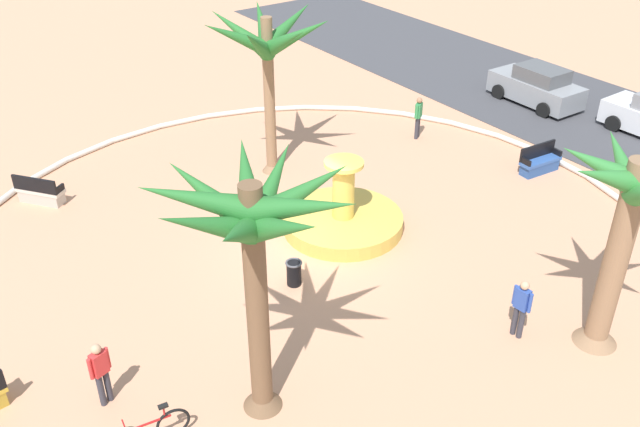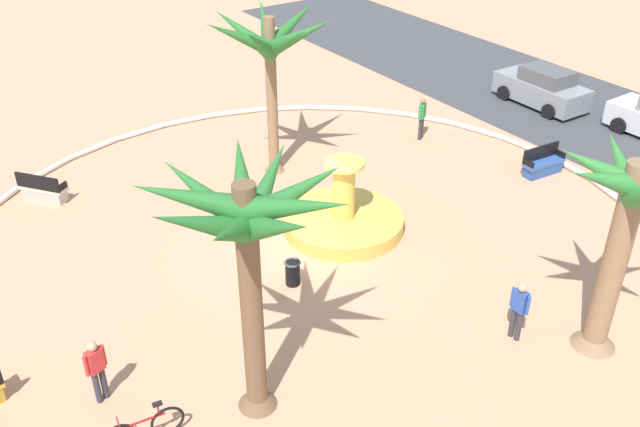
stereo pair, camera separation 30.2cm
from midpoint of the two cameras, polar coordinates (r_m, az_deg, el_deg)
name	(u,v)px [view 2 (the right image)]	position (r m, az deg, el deg)	size (l,w,h in m)	color
ground_plane	(310,248)	(20.35, -0.43, -2.89)	(80.00, 80.00, 0.00)	tan
plaza_curb	(310,246)	(20.29, -0.44, -2.66)	(21.17, 21.17, 0.20)	silver
street_asphalt	(622,129)	(30.33, 23.89, 6.41)	(48.00, 8.00, 0.03)	#424247
fountain	(343,219)	(21.11, 2.34, -0.49)	(3.67, 3.67, 2.29)	gold
palm_tree_near_fountain	(270,48)	(22.89, -3.77, 13.47)	(4.24, 4.35, 5.70)	#8E6B4C
palm_tree_by_curb	(246,232)	(12.88, -5.42, -1.51)	(3.93, 3.99, 5.77)	brown
palm_tree_mid_plaza	(627,217)	(16.36, 24.43, -0.27)	(3.27, 3.35, 5.20)	#8E6B4C
bench_east	(43,191)	(24.27, -21.50, 1.75)	(1.58, 1.37, 1.00)	beige
bench_north	(543,165)	(25.48, 18.20, 3.83)	(0.63, 1.63, 1.00)	#335BA8
trash_bin	(293,272)	(18.74, -1.81, -4.85)	(0.46, 0.46, 0.73)	black
person_cyclist_helmet	(97,368)	(15.85, -17.40, -12.05)	(0.29, 0.51, 1.64)	#33333D
person_cyclist_photo	(422,116)	(26.90, 8.71, 7.92)	(0.34, 0.47, 1.66)	#33333D
person_pedestrian_stroll	(519,308)	(17.38, 16.55, -7.48)	(0.53, 0.23, 1.64)	#33333D
parked_car_leftmost	(542,88)	(31.27, 18.11, 9.81)	(4.03, 1.98, 1.67)	gray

